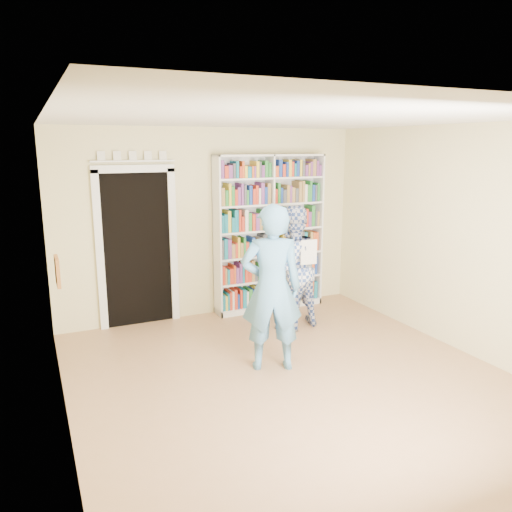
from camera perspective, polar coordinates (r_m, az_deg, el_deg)
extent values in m
plane|color=#A77951|center=(5.47, 4.48, -14.13)|extent=(5.00, 5.00, 0.00)
plane|color=white|center=(4.90, 5.03, 15.41)|extent=(5.00, 5.00, 0.00)
plane|color=beige|center=(7.25, -5.00, 3.76)|extent=(4.50, 0.00, 4.50)
plane|color=beige|center=(4.40, -21.80, -2.88)|extent=(0.00, 5.00, 5.00)
plane|color=beige|center=(6.41, 22.57, 1.67)|extent=(0.00, 5.00, 5.00)
cube|color=white|center=(7.46, 1.54, 2.59)|extent=(1.69, 0.32, 2.33)
cube|color=white|center=(7.46, 1.54, 2.59)|extent=(0.03, 0.32, 2.33)
cube|color=black|center=(7.01, -13.41, 0.65)|extent=(0.90, 0.03, 2.10)
cube|color=white|center=(6.91, -17.44, 0.26)|extent=(0.10, 0.06, 2.20)
cube|color=white|center=(7.10, -9.43, 0.99)|extent=(0.10, 0.06, 2.20)
cube|color=white|center=(6.85, -13.85, 9.66)|extent=(1.10, 0.06, 0.10)
cube|color=white|center=(6.84, -13.88, 10.50)|extent=(1.10, 0.08, 0.02)
cube|color=brown|center=(4.58, -21.75, -1.64)|extent=(0.03, 0.25, 0.25)
imported|color=#548FBB|center=(5.45, 1.79, -3.69)|extent=(0.79, 0.64, 1.86)
imported|color=#304A93|center=(6.72, 4.03, -1.37)|extent=(0.94, 0.80, 1.68)
cube|color=white|center=(6.49, 6.06, 0.44)|extent=(0.23, 0.02, 0.33)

